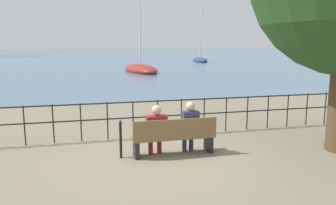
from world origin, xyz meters
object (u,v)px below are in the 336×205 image
at_px(closed_umbrella, 121,137).
at_px(sailboat_2, 200,60).
at_px(seated_person_right, 190,125).
at_px(seated_person_left, 156,128).
at_px(sailboat_0, 140,69).
at_px(park_bench, 174,137).

height_order(closed_umbrella, sailboat_2, sailboat_2).
bearing_deg(closed_umbrella, seated_person_right, -1.30).
bearing_deg(sailboat_2, seated_person_left, -100.91).
bearing_deg(sailboat_0, seated_person_left, -106.90).
distance_m(seated_person_left, seated_person_right, 0.83).
bearing_deg(sailboat_2, sailboat_0, -114.81).
height_order(seated_person_right, sailboat_0, sailboat_0).
distance_m(closed_umbrella, sailboat_2, 46.87).
bearing_deg(sailboat_2, park_bench, -100.40).
xyz_separation_m(park_bench, seated_person_left, (-0.41, 0.08, 0.23)).
relative_size(closed_umbrella, sailboat_2, 0.10).
distance_m(seated_person_left, closed_umbrella, 0.85).
xyz_separation_m(seated_person_right, closed_umbrella, (-1.66, 0.04, -0.19)).
bearing_deg(sailboat_2, closed_umbrella, -101.87).
bearing_deg(closed_umbrella, seated_person_left, -2.67).
height_order(seated_person_left, sailboat_0, sailboat_0).
xyz_separation_m(seated_person_right, sailboat_2, (16.28, 43.34, -0.44)).
distance_m(seated_person_right, sailboat_0, 25.16).
relative_size(seated_person_right, sailboat_2, 0.14).
bearing_deg(seated_person_left, park_bench, -10.57).
height_order(closed_umbrella, sailboat_0, sailboat_0).
xyz_separation_m(park_bench, sailboat_2, (16.69, 43.42, -0.18)).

